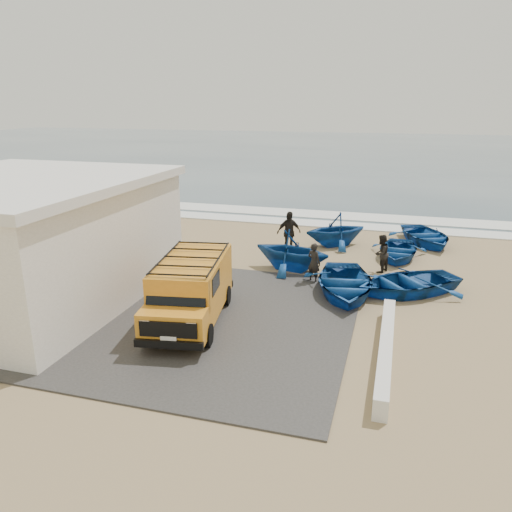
# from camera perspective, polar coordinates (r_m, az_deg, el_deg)

# --- Properties ---
(ground) EXTENTS (160.00, 160.00, 0.00)m
(ground) POSITION_cam_1_polar(r_m,az_deg,el_deg) (17.85, -1.34, -4.94)
(ground) COLOR #9F855C
(slab) EXTENTS (12.00, 10.00, 0.05)m
(slab) POSITION_cam_1_polar(r_m,az_deg,el_deg) (16.84, -9.97, -6.55)
(slab) COLOR #403D3A
(slab) RESTS_ON ground
(ocean) EXTENTS (180.00, 88.00, 0.01)m
(ocean) POSITION_cam_1_polar(r_m,az_deg,el_deg) (72.24, 12.41, 11.55)
(ocean) COLOR #385166
(ocean) RESTS_ON ground
(surf_line) EXTENTS (180.00, 1.60, 0.06)m
(surf_line) POSITION_cam_1_polar(r_m,az_deg,el_deg) (28.99, 5.82, 3.79)
(surf_line) COLOR white
(surf_line) RESTS_ON ground
(surf_wash) EXTENTS (180.00, 2.20, 0.04)m
(surf_wash) POSITION_cam_1_polar(r_m,az_deg,el_deg) (31.39, 6.66, 4.79)
(surf_wash) COLOR white
(surf_wash) RESTS_ON ground
(building) EXTENTS (8.40, 9.40, 4.30)m
(building) POSITION_cam_1_polar(r_m,az_deg,el_deg) (19.15, -25.29, 1.73)
(building) COLOR white
(building) RESTS_ON ground
(parapet) EXTENTS (0.35, 6.00, 0.55)m
(parapet) POSITION_cam_1_polar(r_m,az_deg,el_deg) (14.30, 14.60, -10.26)
(parapet) COLOR silver
(parapet) RESTS_ON ground
(van) EXTENTS (2.67, 5.11, 2.09)m
(van) POSITION_cam_1_polar(r_m,az_deg,el_deg) (15.89, -7.46, -3.63)
(van) COLOR orange
(van) RESTS_ON ground
(boat_near_left) EXTENTS (3.70, 4.69, 0.88)m
(boat_near_left) POSITION_cam_1_polar(r_m,az_deg,el_deg) (18.40, 10.06, -3.07)
(boat_near_left) COLOR #134896
(boat_near_left) RESTS_ON ground
(boat_near_right) EXTENTS (4.96, 4.70, 0.84)m
(boat_near_right) POSITION_cam_1_polar(r_m,az_deg,el_deg) (19.07, 16.88, -2.90)
(boat_near_right) COLOR #134896
(boat_near_right) RESTS_ON ground
(boat_mid_left) EXTENTS (3.78, 3.45, 1.71)m
(boat_mid_left) POSITION_cam_1_polar(r_m,az_deg,el_deg) (20.69, 4.09, 0.67)
(boat_mid_left) COLOR #134896
(boat_mid_left) RESTS_ON ground
(boat_mid_right) EXTENTS (2.71, 3.65, 0.73)m
(boat_mid_right) POSITION_cam_1_polar(r_m,az_deg,el_deg) (23.17, 15.85, 0.60)
(boat_mid_right) COLOR #134896
(boat_mid_right) RESTS_ON ground
(boat_far_left) EXTENTS (4.10, 4.01, 1.64)m
(boat_far_left) POSITION_cam_1_polar(r_m,az_deg,el_deg) (24.45, 9.08, 3.03)
(boat_far_left) COLOR #134896
(boat_far_left) RESTS_ON ground
(boat_far_right) EXTENTS (4.09, 4.72, 0.82)m
(boat_far_right) POSITION_cam_1_polar(r_m,az_deg,el_deg) (25.95, 18.82, 2.20)
(boat_far_right) COLOR #134896
(boat_far_right) RESTS_ON ground
(fisherman_front) EXTENTS (0.67, 0.59, 1.56)m
(fisherman_front) POSITION_cam_1_polar(r_m,az_deg,el_deg) (19.43, 6.64, -0.75)
(fisherman_front) COLOR black
(fisherman_front) RESTS_ON ground
(fisherman_middle) EXTENTS (0.89, 0.96, 1.58)m
(fisherman_middle) POSITION_cam_1_polar(r_m,az_deg,el_deg) (21.03, 14.10, 0.28)
(fisherman_middle) COLOR black
(fisherman_middle) RESTS_ON ground
(fisherman_back) EXTENTS (1.23, 1.04, 1.97)m
(fisherman_back) POSITION_cam_1_polar(r_m,az_deg,el_deg) (22.96, 3.77, 2.70)
(fisherman_back) COLOR black
(fisherman_back) RESTS_ON ground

